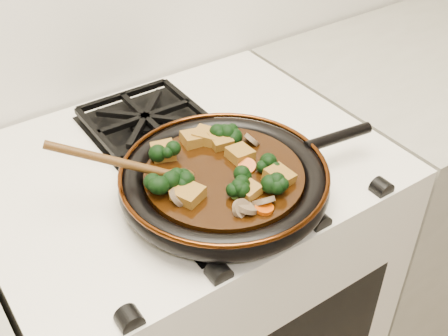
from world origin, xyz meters
TOP-DOWN VIEW (x-y plane):
  - stove at (0.00, 1.69)m, footprint 0.76×0.60m
  - burner_grate_front at (0.00, 1.55)m, footprint 0.23×0.23m
  - burner_grate_back at (0.00, 1.83)m, footprint 0.23×0.23m
  - skillet at (0.01, 1.55)m, footprint 0.49×0.36m
  - braising_sauce at (0.00, 1.55)m, footprint 0.27×0.27m
  - tofu_cube_0 at (0.05, 1.62)m, footprint 0.04×0.05m
  - tofu_cube_1 at (0.01, 1.65)m, footprint 0.05×0.05m
  - tofu_cube_2 at (0.07, 1.48)m, footprint 0.05×0.05m
  - tofu_cube_3 at (-0.08, 1.53)m, footprint 0.06×0.06m
  - tofu_cube_4 at (-0.06, 1.65)m, footprint 0.05×0.05m
  - tofu_cube_5 at (0.05, 1.57)m, footprint 0.04×0.04m
  - tofu_cube_6 at (0.01, 1.48)m, footprint 0.04×0.04m
  - tofu_cube_7 at (0.03, 1.65)m, footprint 0.06×0.06m
  - broccoli_floret_0 at (0.06, 1.63)m, footprint 0.09×0.08m
  - broccoli_floret_1 at (-0.10, 1.57)m, footprint 0.06×0.07m
  - broccoli_floret_2 at (0.05, 1.46)m, footprint 0.07×0.07m
  - broccoli_floret_3 at (0.07, 1.62)m, footprint 0.09×0.09m
  - broccoli_floret_4 at (-0.06, 1.64)m, footprint 0.07×0.07m
  - broccoli_floret_5 at (0.01, 1.50)m, footprint 0.09×0.09m
  - broccoli_floret_6 at (0.07, 1.51)m, footprint 0.09×0.08m
  - broccoli_floret_7 at (-0.08, 1.56)m, footprint 0.09×0.09m
  - broccoli_floret_8 at (-0.02, 1.49)m, footprint 0.08×0.08m
  - carrot_coin_0 at (-0.08, 1.54)m, footprint 0.03×0.03m
  - carrot_coin_1 at (-0.07, 1.55)m, footprint 0.03×0.03m
  - carrot_coin_2 at (0.04, 1.54)m, footprint 0.03×0.03m
  - carrot_coin_3 at (0.01, 1.48)m, footprint 0.03×0.03m
  - carrot_coin_4 at (0.00, 1.44)m, footprint 0.03×0.03m
  - mushroom_slice_0 at (0.01, 1.45)m, footprint 0.04×0.04m
  - mushroom_slice_1 at (0.10, 1.59)m, footprint 0.03×0.03m
  - mushroom_slice_2 at (-0.09, 1.53)m, footprint 0.04×0.04m
  - mushroom_slice_3 at (-0.02, 1.45)m, footprint 0.04×0.04m
  - mushroom_slice_4 at (-0.03, 1.45)m, footprint 0.04×0.03m
  - wooden_spoon at (-0.12, 1.61)m, footprint 0.13×0.10m

SIDE VIEW (x-z plane):
  - stove at x=0.00m, z-range 0.00..0.90m
  - burner_grate_front at x=0.00m, z-range 0.90..0.93m
  - burner_grate_back at x=0.00m, z-range 0.90..0.93m
  - skillet at x=0.01m, z-range 0.92..0.97m
  - braising_sauce at x=0.00m, z-range 0.94..0.96m
  - carrot_coin_0 at x=-0.08m, z-range 0.95..0.98m
  - carrot_coin_1 at x=-0.07m, z-range 0.95..0.97m
  - carrot_coin_2 at x=0.04m, z-range 0.95..0.98m
  - carrot_coin_3 at x=0.01m, z-range 0.96..0.97m
  - carrot_coin_4 at x=0.00m, z-range 0.96..0.97m
  - mushroom_slice_0 at x=0.01m, z-range 0.95..0.98m
  - mushroom_slice_1 at x=0.10m, z-range 0.95..0.98m
  - mushroom_slice_2 at x=-0.09m, z-range 0.95..0.98m
  - mushroom_slice_3 at x=-0.02m, z-range 0.96..0.98m
  - mushroom_slice_4 at x=-0.03m, z-range 0.95..0.98m
  - tofu_cube_6 at x=0.01m, z-range 0.95..0.98m
  - tofu_cube_1 at x=0.01m, z-range 0.95..0.98m
  - tofu_cube_5 at x=0.05m, z-range 0.95..0.98m
  - broccoli_floret_0 at x=0.06m, z-range 0.94..0.99m
  - tofu_cube_7 at x=0.03m, z-range 0.95..0.98m
  - broccoli_floret_6 at x=0.07m, z-range 0.94..1.00m
  - tofu_cube_0 at x=0.05m, z-range 0.95..0.98m
  - tofu_cube_4 at x=-0.06m, z-range 0.95..0.98m
  - tofu_cube_3 at x=-0.08m, z-range 0.95..0.98m
  - tofu_cube_2 at x=0.07m, z-range 0.95..0.98m
  - broccoli_floret_3 at x=0.07m, z-range 0.94..0.99m
  - broccoli_floret_7 at x=-0.08m, z-range 0.94..1.00m
  - broccoli_floret_8 at x=-0.02m, z-range 0.94..1.00m
  - broccoli_floret_5 at x=0.01m, z-range 0.94..1.00m
  - broccoli_floret_2 at x=0.05m, z-range 0.94..1.00m
  - broccoli_floret_4 at x=-0.06m, z-range 0.94..1.00m
  - broccoli_floret_1 at x=-0.10m, z-range 0.94..1.01m
  - wooden_spoon at x=-0.12m, z-range 0.87..1.09m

